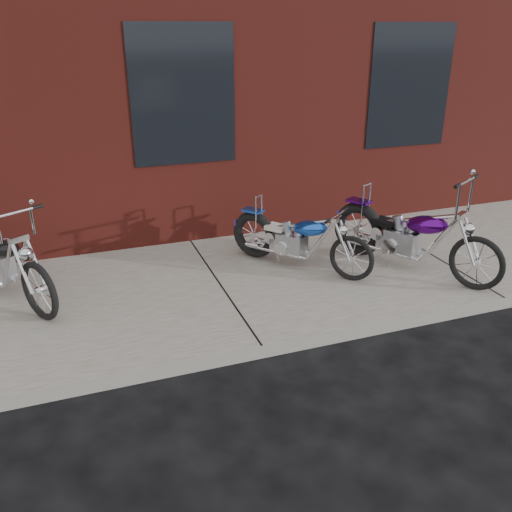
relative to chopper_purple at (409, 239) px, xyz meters
name	(u,v)px	position (x,y,z in m)	size (l,w,h in m)	color
ground	(262,359)	(-2.39, -1.08, -0.57)	(120.00, 120.00, 0.00)	black
sidewalk	(219,288)	(-2.39, 0.42, -0.49)	(22.00, 3.00, 0.15)	slate
chopper_purple	(409,239)	(0.00, 0.00, 0.00)	(1.21, 2.07, 1.29)	black
chopper_blue	(297,241)	(-1.31, 0.54, -0.06)	(1.32, 1.63, 0.87)	black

